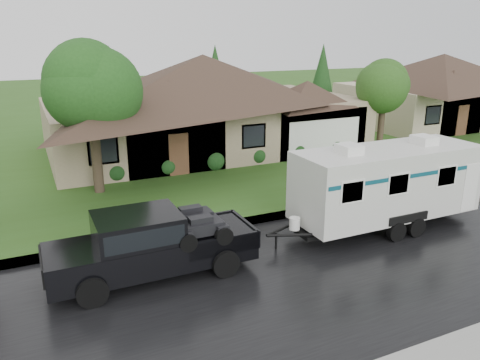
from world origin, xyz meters
name	(u,v)px	position (x,y,z in m)	size (l,w,h in m)	color
ground	(294,242)	(0.00, 0.00, 0.00)	(140.00, 140.00, 0.00)	#2E551A
road	(328,267)	(0.00, -2.00, 0.01)	(140.00, 8.00, 0.01)	black
curb	(264,218)	(0.00, 2.25, 0.07)	(140.00, 0.50, 0.15)	gray
lawn	(169,148)	(0.00, 15.00, 0.07)	(140.00, 26.00, 0.15)	#2E551A
house_main	(209,92)	(2.29, 13.84, 3.59)	(19.44, 10.80, 6.90)	gray
house_neighbor	(445,82)	(22.27, 14.34, 3.32)	(15.12, 9.72, 6.45)	#BDAB8C
tree_left_green	(90,87)	(-5.29, 7.99, 4.79)	(4.04, 4.04, 6.68)	#382B1E
tree_right_green	(384,87)	(11.74, 9.35, 3.90)	(3.27, 3.27, 5.41)	#382B1E
shrub_row	(236,157)	(2.00, 9.30, 0.65)	(13.60, 1.00, 1.00)	#143814
pickup_truck	(149,243)	(-5.10, -0.18, 1.07)	(5.99, 2.28, 2.00)	black
travel_trailer	(387,182)	(3.71, -0.18, 1.76)	(7.39, 2.60, 3.32)	silver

